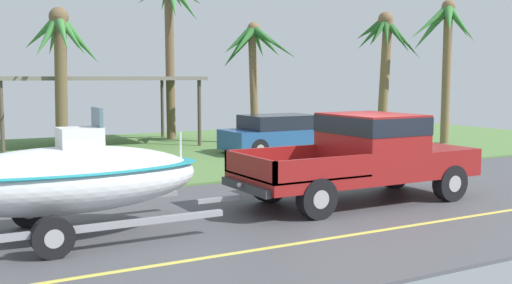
# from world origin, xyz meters

# --- Properties ---
(ground) EXTENTS (36.00, 22.00, 0.11)m
(ground) POSITION_xyz_m (0.00, 8.38, -0.01)
(ground) COLOR #4C4C51
(pickup_truck_towing) EXTENTS (5.62, 2.11, 1.91)m
(pickup_truck_towing) POSITION_xyz_m (0.39, 0.40, 1.06)
(pickup_truck_towing) COLOR maroon
(pickup_truck_towing) RESTS_ON ground
(boat_on_trailer) EXTENTS (5.83, 2.43, 2.20)m
(boat_on_trailer) POSITION_xyz_m (-6.12, 0.40, 1.01)
(boat_on_trailer) COLOR gray
(boat_on_trailer) RESTS_ON ground
(parked_sedan_near) EXTENTS (4.37, 1.95, 1.38)m
(parked_sedan_near) POSITION_xyz_m (3.15, 8.56, 0.67)
(parked_sedan_near) COLOR #234C89
(parked_sedan_near) RESTS_ON ground
(carport_awning) EXTENTS (7.64, 4.56, 2.74)m
(carport_awning) POSITION_xyz_m (-2.20, 13.83, 2.61)
(carport_awning) COLOR #4C4238
(carport_awning) RESTS_ON ground
(palm_tree_near_left) EXTENTS (2.99, 3.39, 4.90)m
(palm_tree_near_left) POSITION_xyz_m (3.61, 11.66, 3.78)
(palm_tree_near_left) COLOR brown
(palm_tree_near_left) RESTS_ON ground
(palm_tree_near_right) EXTENTS (2.71, 3.25, 5.05)m
(palm_tree_near_right) POSITION_xyz_m (-3.88, 11.28, 3.62)
(palm_tree_near_right) COLOR brown
(palm_tree_near_right) RESTS_ON ground
(palm_tree_mid) EXTENTS (3.45, 2.91, 5.76)m
(palm_tree_mid) POSITION_xyz_m (10.38, 7.92, 4.44)
(palm_tree_mid) COLOR brown
(palm_tree_mid) RESTS_ON ground
(palm_tree_far_left) EXTENTS (2.50, 2.80, 5.44)m
(palm_tree_far_left) POSITION_xyz_m (9.14, 10.09, 3.99)
(palm_tree_far_left) COLOR brown
(palm_tree_far_left) RESTS_ON ground
(palm_tree_far_right) EXTENTS (2.78, 2.78, 7.08)m
(palm_tree_far_right) POSITION_xyz_m (1.38, 14.72, 5.36)
(palm_tree_far_right) COLOR brown
(palm_tree_far_right) RESTS_ON ground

